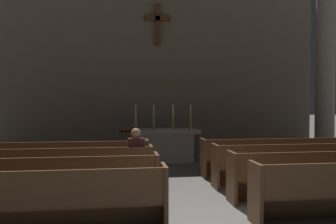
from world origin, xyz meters
The scene contains 16 objects.
pew_left_row_1 centered at (-2.55, -0.04, 0.48)m, with size 3.77×0.50×0.95m.
pew_left_row_2 centered at (-2.55, 1.09, 0.48)m, with size 3.77×0.50×0.95m.
pew_left_row_3 centered at (-2.55, 2.21, 0.48)m, with size 3.77×0.50×0.95m.
pew_left_row_4 centered at (-2.55, 3.34, 0.48)m, with size 3.77×0.50×0.95m.
pew_right_row_2 centered at (2.55, 1.09, 0.48)m, with size 3.77×0.50×0.95m.
pew_right_row_3 centered at (2.55, 2.21, 0.48)m, with size 3.77×0.50×0.95m.
pew_right_row_4 centered at (2.55, 3.34, 0.48)m, with size 3.77×0.50×0.95m.
column_right_second centered at (5.34, 5.70, 3.63)m, with size 0.92×0.92×7.44m.
altar centered at (0.00, 5.68, 0.53)m, with size 2.20×0.90×1.01m.
candlestick_outer_left centered at (-0.85, 5.68, 1.26)m, with size 0.16×0.16×0.76m.
candlestick_inner_left centered at (-0.30, 5.68, 1.26)m, with size 0.16×0.16×0.76m.
candlestick_inner_right centered at (0.30, 5.68, 1.26)m, with size 0.16×0.16×0.76m.
candlestick_outer_right centered at (0.85, 5.68, 1.26)m, with size 0.16×0.16×0.76m.
apse_with_cross centered at (0.00, 7.59, 4.16)m, with size 11.67×0.42×8.31m.
lectern centered at (-1.12, 4.48, 0.55)m, with size 0.44×0.36×1.15m.
lone_worshipper centered at (-1.00, 2.25, 0.69)m, with size 0.32×0.43×1.32m.
Camera 1 is at (-1.33, -5.07, 1.88)m, focal length 37.73 mm.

